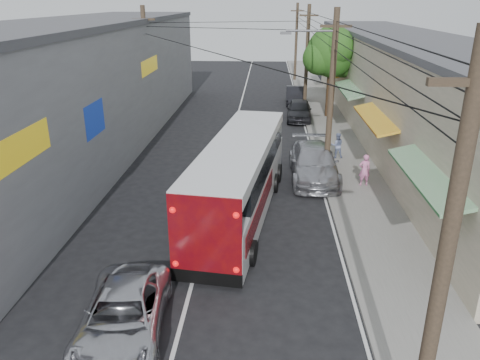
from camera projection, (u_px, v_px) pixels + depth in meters
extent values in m
cube|color=slate|center=(334.00, 139.00, 29.62)|extent=(3.00, 80.00, 0.12)
cube|color=beige|center=(403.00, 87.00, 30.18)|extent=(6.00, 40.00, 6.00)
cube|color=#4C4C51|center=(409.00, 37.00, 29.06)|extent=(6.20, 40.00, 0.30)
cube|color=#1A752B|center=(431.00, 174.00, 15.50)|extent=(1.39, 6.00, 0.46)
cube|color=#CE5E18|center=(378.00, 117.00, 22.95)|extent=(1.39, 6.00, 0.46)
cube|color=#1A752B|center=(351.00, 88.00, 30.40)|extent=(1.39, 6.00, 0.46)
cube|color=#CE5E18|center=(335.00, 71.00, 37.84)|extent=(1.39, 6.00, 0.46)
cube|color=#1A752B|center=(324.00, 59.00, 45.29)|extent=(1.39, 6.00, 0.46)
cube|color=gray|center=(84.00, 87.00, 27.33)|extent=(7.00, 36.00, 7.00)
cube|color=#4C4C51|center=(76.00, 22.00, 26.03)|extent=(7.20, 36.00, 0.30)
cube|color=yellow|center=(21.00, 147.00, 13.85)|extent=(0.12, 3.50, 1.00)
cube|color=#1433A5|center=(94.00, 119.00, 19.66)|extent=(0.12, 2.20, 1.40)
cube|color=yellow|center=(149.00, 66.00, 28.64)|extent=(0.12, 4.00, 0.90)
cylinder|color=#473828|center=(442.00, 276.00, 7.79)|extent=(0.28, 0.28, 8.00)
cube|color=#473828|center=(477.00, 82.00, 6.63)|extent=(1.40, 0.12, 0.12)
cylinder|color=#473828|center=(331.00, 98.00, 21.75)|extent=(0.28, 0.28, 8.00)
cube|color=#473828|center=(336.00, 26.00, 20.60)|extent=(1.40, 0.12, 0.12)
cylinder|color=#473828|center=(307.00, 60.00, 35.72)|extent=(0.28, 0.28, 8.00)
cube|color=#473828|center=(309.00, 15.00, 34.56)|extent=(1.40, 0.12, 0.12)
cylinder|color=#473828|center=(296.00, 43.00, 49.69)|extent=(0.28, 0.28, 8.00)
cube|color=#473828|center=(297.00, 11.00, 48.53)|extent=(1.40, 0.12, 0.12)
cylinder|color=#473828|center=(147.00, 74.00, 28.83)|extent=(0.28, 0.28, 8.00)
cube|color=#473828|center=(143.00, 19.00, 27.68)|extent=(1.40, 0.12, 0.12)
cylinder|color=#59595E|center=(311.00, 31.00, 20.73)|extent=(2.20, 0.10, 0.10)
cube|color=#59595E|center=(286.00, 33.00, 20.83)|extent=(0.50, 0.18, 0.12)
cylinder|color=#3F2B19|center=(329.00, 91.00, 34.49)|extent=(0.44, 0.44, 4.00)
sphere|color=#235215|center=(332.00, 52.00, 33.48)|extent=(3.60, 3.60, 3.60)
sphere|color=#235215|center=(344.00, 59.00, 34.20)|extent=(2.60, 2.60, 2.60)
sphere|color=#235215|center=(319.00, 58.00, 33.30)|extent=(2.40, 2.40, 2.40)
sphere|color=#235215|center=(340.00, 47.00, 32.39)|extent=(2.20, 2.20, 2.20)
sphere|color=#235215|center=(326.00, 48.00, 34.26)|extent=(2.00, 2.00, 2.00)
cube|color=silver|center=(240.00, 192.00, 18.92)|extent=(3.64, 10.96, 1.70)
cube|color=black|center=(242.00, 159.00, 18.88)|extent=(3.42, 9.18, 0.90)
cube|color=silver|center=(240.00, 147.00, 18.24)|extent=(3.64, 10.96, 0.45)
cube|color=maroon|center=(205.00, 237.00, 13.70)|extent=(2.21, 0.36, 2.60)
cube|color=black|center=(206.00, 278.00, 14.20)|extent=(2.23, 0.38, 0.45)
sphere|color=red|center=(176.00, 263.00, 14.20)|extent=(0.20, 0.20, 0.20)
sphere|color=red|center=(236.00, 270.00, 13.87)|extent=(0.20, 0.20, 0.20)
sphere|color=red|center=(173.00, 210.00, 13.55)|extent=(0.20, 0.20, 0.20)
sphere|color=red|center=(236.00, 215.00, 13.22)|extent=(0.20, 0.20, 0.20)
cylinder|color=black|center=(187.00, 247.00, 15.88)|extent=(0.38, 0.92, 0.90)
cylinder|color=black|center=(251.00, 253.00, 15.48)|extent=(0.38, 0.92, 0.90)
cylinder|color=black|center=(227.00, 180.00, 21.79)|extent=(0.38, 0.92, 0.90)
cylinder|color=black|center=(275.00, 183.00, 21.39)|extent=(0.38, 0.92, 0.90)
cylinder|color=black|center=(233.00, 170.00, 23.02)|extent=(0.38, 0.92, 0.90)
cylinder|color=black|center=(278.00, 173.00, 22.63)|extent=(0.38, 0.92, 0.90)
imported|color=silver|center=(123.00, 315.00, 12.15)|extent=(2.50, 4.72, 1.26)
imported|color=#A2A3AA|center=(314.00, 163.00, 22.94)|extent=(2.26, 5.54, 1.61)
imported|color=#232428|center=(299.00, 110.00, 34.20)|extent=(1.99, 4.43, 1.48)
imported|color=black|center=(295.00, 95.00, 39.63)|extent=(1.62, 4.31, 1.41)
imported|color=pink|center=(365.00, 170.00, 21.78)|extent=(0.60, 0.44, 1.51)
imported|color=#7C8AB5|center=(337.00, 145.00, 25.66)|extent=(0.70, 0.55, 1.40)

